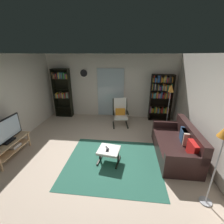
# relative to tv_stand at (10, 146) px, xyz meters

# --- Properties ---
(ground_plane) EXTENTS (7.02, 7.02, 0.00)m
(ground_plane) POSITION_rel_tv_stand_xyz_m (2.31, 0.28, -0.30)
(ground_plane) COLOR #C7B09A
(wall_back) EXTENTS (5.60, 0.06, 2.60)m
(wall_back) POSITION_rel_tv_stand_xyz_m (2.31, 3.18, 1.00)
(wall_back) COLOR silver
(wall_back) RESTS_ON ground
(wall_right) EXTENTS (0.06, 6.00, 2.60)m
(wall_right) POSITION_rel_tv_stand_xyz_m (5.01, 0.28, 1.00)
(wall_right) COLOR silver
(wall_right) RESTS_ON ground
(glass_door_panel) EXTENTS (1.10, 0.01, 2.00)m
(glass_door_panel) POSITION_rel_tv_stand_xyz_m (2.29, 3.11, 0.75)
(glass_door_panel) COLOR silver
(area_rug) EXTENTS (2.35, 2.05, 0.01)m
(area_rug) POSITION_rel_tv_stand_xyz_m (2.72, 0.04, -0.30)
(area_rug) COLOR #2A604E
(area_rug) RESTS_ON ground
(tv_stand) EXTENTS (0.43, 1.16, 0.46)m
(tv_stand) POSITION_rel_tv_stand_xyz_m (0.00, 0.00, 0.00)
(tv_stand) COLOR tan
(tv_stand) RESTS_ON ground
(television) EXTENTS (0.20, 1.03, 0.62)m
(television) POSITION_rel_tv_stand_xyz_m (0.00, -0.02, 0.46)
(television) COLOR black
(television) RESTS_ON tv_stand
(bookshelf_near_tv) EXTENTS (0.71, 0.30, 2.04)m
(bookshelf_near_tv) POSITION_rel_tv_stand_xyz_m (0.25, 2.96, 0.84)
(bookshelf_near_tv) COLOR black
(bookshelf_near_tv) RESTS_ON ground
(bookshelf_near_sofa) EXTENTS (0.85, 0.30, 1.86)m
(bookshelf_near_sofa) POSITION_rel_tv_stand_xyz_m (4.33, 2.97, 0.73)
(bookshelf_near_sofa) COLOR black
(bookshelf_near_sofa) RESTS_ON ground
(leather_sofa) EXTENTS (0.90, 1.85, 0.85)m
(leather_sofa) POSITION_rel_tv_stand_xyz_m (4.39, 0.55, 0.01)
(leather_sofa) COLOR black
(leather_sofa) RESTS_ON ground
(lounge_armchair) EXTENTS (0.65, 0.73, 1.02)m
(lounge_armchair) POSITION_rel_tv_stand_xyz_m (2.76, 2.31, 0.23)
(lounge_armchair) COLOR black
(lounge_armchair) RESTS_ON ground
(ottoman) EXTENTS (0.58, 0.55, 0.36)m
(ottoman) POSITION_rel_tv_stand_xyz_m (2.61, 0.08, -0.00)
(ottoman) COLOR white
(ottoman) RESTS_ON ground
(tv_remote) EXTENTS (0.10, 0.15, 0.02)m
(tv_remote) POSITION_rel_tv_stand_xyz_m (2.56, 0.11, 0.07)
(tv_remote) COLOR black
(tv_remote) RESTS_ON ottoman
(cell_phone) EXTENTS (0.07, 0.14, 0.01)m
(cell_phone) POSITION_rel_tv_stand_xyz_m (2.58, 0.03, 0.07)
(cell_phone) COLOR black
(cell_phone) RESTS_ON ottoman
(floor_lamp_by_sofa) EXTENTS (0.23, 0.23, 1.60)m
(floor_lamp_by_sofa) POSITION_rel_tv_stand_xyz_m (4.55, -0.86, 1.04)
(floor_lamp_by_sofa) COLOR #A5A5AD
(floor_lamp_by_sofa) RESTS_ON ground
(floor_lamp_by_shelf) EXTENTS (0.22, 0.22, 1.62)m
(floor_lamp_by_shelf) POSITION_rel_tv_stand_xyz_m (4.47, 2.16, 1.03)
(floor_lamp_by_shelf) COLOR #A5A5AD
(floor_lamp_by_shelf) RESTS_ON ground
(wall_clock) EXTENTS (0.29, 0.03, 0.29)m
(wall_clock) POSITION_rel_tv_stand_xyz_m (1.19, 3.10, 1.55)
(wall_clock) COLOR silver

